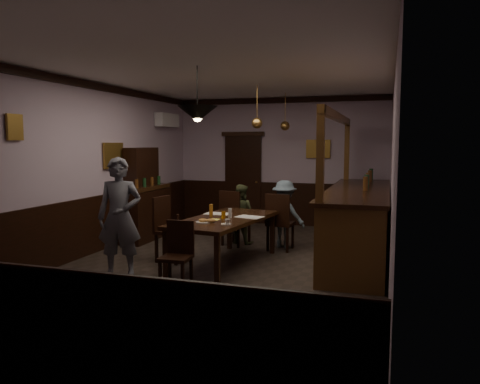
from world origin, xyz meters
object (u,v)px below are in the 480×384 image
at_px(person_standing, 120,217).
at_px(pendant_brass_mid, 257,123).
at_px(chair_near, 178,251).
at_px(person_seated_left, 240,214).
at_px(soda_can, 223,215).
at_px(pendant_brass_far, 285,126).
at_px(chair_side, 168,226).
at_px(pendant_iron, 198,114).
at_px(sideboard, 144,203).
at_px(chair_far_right, 279,220).
at_px(coffee_cup, 227,222).
at_px(bar_counter, 359,220).
at_px(dining_table, 224,222).
at_px(person_seated_right, 284,214).
at_px(chair_far_left, 233,216).

relative_size(person_standing, pendant_brass_mid, 2.15).
relative_size(chair_near, person_seated_left, 0.78).
bearing_deg(soda_can, pendant_brass_far, 84.64).
distance_m(chair_side, pendant_brass_mid, 2.57).
bearing_deg(pendant_iron, sideboard, 133.98).
height_order(chair_far_right, person_standing, person_standing).
bearing_deg(chair_side, pendant_brass_far, -13.91).
bearing_deg(coffee_cup, pendant_brass_far, 96.92).
xyz_separation_m(person_seated_left, bar_counter, (2.24, -0.36, 0.04)).
bearing_deg(chair_near, pendant_iron, 77.85).
distance_m(chair_side, person_seated_left, 1.82).
relative_size(sideboard, pendant_brass_far, 2.27).
xyz_separation_m(chair_near, pendant_brass_mid, (0.31, 2.83, 1.81)).
xyz_separation_m(dining_table, person_seated_right, (0.66, 1.47, -0.06)).
height_order(chair_far_right, chair_near, chair_far_right).
relative_size(chair_near, person_standing, 0.51).
bearing_deg(pendant_brass_far, bar_counter, -46.86).
relative_size(person_standing, bar_counter, 0.40).
relative_size(person_seated_right, bar_counter, 0.29).
relative_size(person_standing, sideboard, 0.94).
distance_m(coffee_cup, bar_counter, 2.53).
xyz_separation_m(chair_far_left, person_standing, (-0.92, -2.41, 0.30)).
distance_m(pendant_iron, pendant_brass_far, 3.85).
xyz_separation_m(person_standing, pendant_brass_mid, (1.32, 2.61, 1.43)).
distance_m(dining_table, bar_counter, 2.36).
distance_m(chair_far_left, soda_can, 1.46).
distance_m(chair_far_left, chair_side, 1.54).
relative_size(chair_far_right, pendant_brass_far, 1.28).
bearing_deg(chair_near, chair_side, 118.63).
relative_size(person_seated_right, pendant_brass_mid, 1.54).
height_order(person_seated_left, pendant_brass_far, pendant_brass_far).
xyz_separation_m(person_standing, pendant_brass_far, (1.52, 4.13, 1.43)).
bearing_deg(chair_far_left, person_standing, 85.70).
xyz_separation_m(dining_table, pendant_brass_mid, (0.11, 1.51, 1.61)).
distance_m(chair_near, person_seated_right, 2.92).
xyz_separation_m(person_standing, sideboard, (-0.99, 2.47, -0.13)).
height_order(person_seated_left, pendant_brass_mid, pendant_brass_mid).
xyz_separation_m(chair_near, person_standing, (-1.02, 0.22, 0.38)).
bearing_deg(person_standing, bar_counter, 19.69).
height_order(chair_side, sideboard, sideboard).
distance_m(person_seated_right, pendant_brass_far, 2.32).
height_order(chair_near, chair_side, chair_side).
relative_size(pendant_iron, pendant_brass_far, 0.95).
bearing_deg(chair_side, dining_table, -77.50).
bearing_deg(bar_counter, person_standing, -144.09).
relative_size(person_standing, pendant_brass_far, 2.15).
height_order(person_seated_left, coffee_cup, person_seated_left).
relative_size(chair_far_left, chair_near, 1.17).
relative_size(dining_table, bar_counter, 0.53).
bearing_deg(dining_table, chair_near, -98.39).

